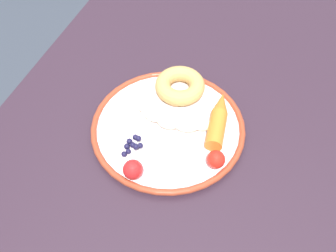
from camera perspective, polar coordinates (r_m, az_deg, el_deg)
ground_plane at (r=1.37m, az=1.77°, el=-17.11°), size 6.00×6.00×0.00m
dining_table at (r=0.82m, az=2.80°, el=-1.86°), size 1.09×0.74×0.70m
plate at (r=0.71m, az=0.00°, el=-0.14°), size 0.30×0.30×0.02m
banana at (r=0.71m, az=0.20°, el=1.11°), size 0.07×0.19×0.03m
carrot_orange at (r=0.71m, az=7.86°, el=1.15°), size 0.14×0.05×0.03m
donut at (r=0.76m, az=1.88°, el=6.31°), size 0.14×0.14×0.03m
blueberry_pile at (r=0.68m, az=-5.55°, el=-2.92°), size 0.05×0.03×0.02m
tomato_near at (r=0.65m, az=7.47°, el=-5.19°), size 0.03×0.03×0.03m
tomato_mid at (r=0.64m, az=-5.49°, el=-6.78°), size 0.04×0.04×0.04m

